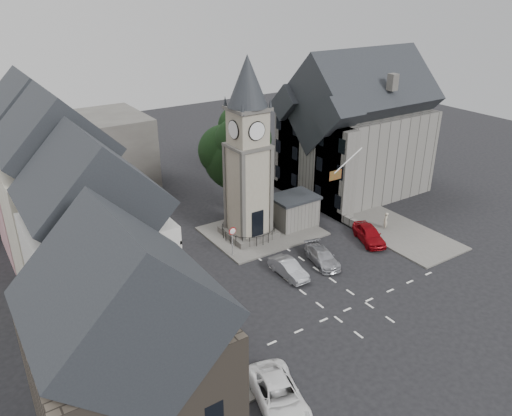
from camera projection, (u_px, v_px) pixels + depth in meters
ground at (302, 275)px, 40.04m from camera, size 120.00×120.00×0.00m
pavement_west at (126, 287)px, 38.33m from camera, size 6.00×30.00×0.14m
pavement_east at (345, 206)px, 52.10m from camera, size 6.00×26.00×0.14m
central_island at (262, 231)px, 46.85m from camera, size 10.00×8.00×0.16m
road_markings at (349, 309)px, 35.86m from camera, size 20.00×8.00×0.01m
clock_tower at (248, 152)px, 42.76m from camera, size 4.86×4.86×16.25m
stone_shelter at (294, 211)px, 47.51m from camera, size 4.30×3.30×3.08m
town_tree at (238, 146)px, 48.04m from camera, size 7.20×7.20×10.80m
warning_sign_post at (233, 236)px, 41.74m from camera, size 0.70×0.19×2.85m
terrace_pink at (41, 176)px, 41.74m from camera, size 8.10×7.60×12.80m
terrace_cream at (65, 210)px, 35.66m from camera, size 8.10×7.60×12.80m
terrace_tudor at (101, 262)px, 29.73m from camera, size 8.10×7.60×12.00m
building_sw_stone at (133, 373)px, 22.49m from camera, size 8.60×7.60×10.40m
backdrop_west at (55, 159)px, 53.69m from camera, size 20.00×10.00×8.00m
east_building at (355, 136)px, 53.61m from camera, size 14.40×11.40×12.60m
east_boundary_wall at (312, 202)px, 52.06m from camera, size 0.40×16.00×0.90m
flagpole at (348, 160)px, 44.19m from camera, size 3.68×0.10×2.74m
car_west_blue at (202, 356)px, 30.40m from camera, size 3.74×3.38×1.23m
car_west_silver at (178, 298)px, 35.79m from camera, size 4.54×2.11×1.44m
car_west_grey at (146, 285)px, 37.29m from camera, size 6.13×5.17×1.56m
car_island_silver at (288, 268)px, 39.66m from camera, size 1.38×3.95×1.30m
car_island_east at (322, 257)px, 41.42m from camera, size 2.70×4.57×1.24m
car_east_red at (369, 234)px, 44.83m from camera, size 3.23×4.74×1.50m
van_sw_white at (279, 395)px, 27.39m from camera, size 3.75×5.74×1.47m
pedestrian at (385, 221)px, 46.95m from camera, size 0.76×0.72×1.75m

